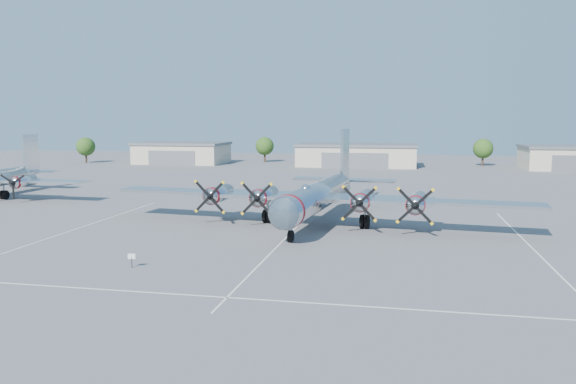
% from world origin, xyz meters
% --- Properties ---
extents(ground, '(260.00, 260.00, 0.00)m').
position_xyz_m(ground, '(0.00, 0.00, 0.00)').
color(ground, '#59595B').
rests_on(ground, ground).
extents(parking_lines, '(60.00, 50.08, 0.01)m').
position_xyz_m(parking_lines, '(0.00, -1.75, 0.01)').
color(parking_lines, silver).
rests_on(parking_lines, ground).
extents(hangar_west, '(22.60, 14.60, 5.40)m').
position_xyz_m(hangar_west, '(-45.00, 81.96, 2.71)').
color(hangar_west, '#BDB096').
rests_on(hangar_west, ground).
extents(hangar_center, '(28.60, 14.60, 5.40)m').
position_xyz_m(hangar_center, '(0.00, 81.96, 2.71)').
color(hangar_center, '#BDB096').
rests_on(hangar_center, ground).
extents(hangar_east, '(20.60, 14.60, 5.40)m').
position_xyz_m(hangar_east, '(48.00, 81.96, 2.71)').
color(hangar_east, '#BDB096').
rests_on(hangar_east, ground).
extents(tree_far_west, '(4.80, 4.80, 6.64)m').
position_xyz_m(tree_far_west, '(-70.00, 78.00, 4.22)').
color(tree_far_west, '#382619').
rests_on(tree_far_west, ground).
extents(tree_west, '(4.80, 4.80, 6.64)m').
position_xyz_m(tree_west, '(-25.00, 90.00, 4.22)').
color(tree_west, '#382619').
rests_on(tree_west, ground).
extents(tree_east, '(4.80, 4.80, 6.64)m').
position_xyz_m(tree_east, '(30.00, 88.00, 4.22)').
color(tree_east, '#382619').
rests_on(tree_east, ground).
extents(main_bomber_b29, '(48.20, 35.53, 9.99)m').
position_xyz_m(main_bomber_b29, '(1.96, 5.12, 0.00)').
color(main_bomber_b29, silver).
rests_on(main_bomber_b29, ground).
extents(info_placard, '(0.57, 0.15, 1.10)m').
position_xyz_m(info_placard, '(-9.25, -16.54, 0.77)').
color(info_placard, black).
rests_on(info_placard, ground).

